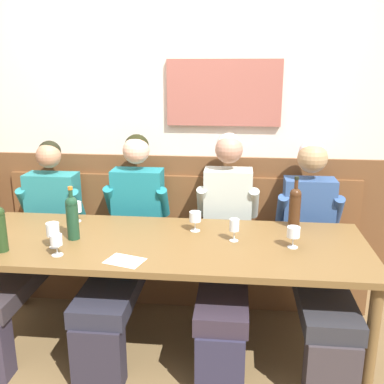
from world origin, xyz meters
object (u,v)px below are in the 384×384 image
Objects in this scene: wine_bottle_green_tall at (295,206)px; wine_glass_center_rear at (293,233)px; wine_glass_mid_left at (56,241)px; wine_glass_mid_right at (76,207)px; person_right_seat at (34,238)px; wine_bottle_amber_mid at (0,227)px; wine_glass_near_bucket at (53,231)px; wine_glass_center_front at (195,218)px; person_center_left_seat at (226,236)px; dining_table at (164,251)px; wine_glass_right_end at (234,226)px; wall_bench at (179,260)px; person_center_right_seat at (315,243)px; wine_bottle_clear_water at (72,216)px; person_left_seat at (128,236)px.

wine_glass_center_rear is at bearing -97.31° from wine_bottle_green_tall.
wine_glass_mid_right is at bearing 98.98° from wine_glass_mid_left.
wine_bottle_green_tall is (1.86, 0.05, 0.29)m from person_right_seat.
wine_bottle_amber_mid reaches higher than wine_glass_near_bucket.
wine_bottle_amber_mid is at bearing -157.78° from wine_glass_center_front.
person_center_left_seat reaches higher than wine_glass_mid_right.
wine_glass_center_rear is 1.41m from wine_glass_mid_left.
dining_table is 0.76m from wine_glass_mid_right.
dining_table is 0.51m from person_center_left_seat.
wine_glass_center_rear is at bearing 10.64° from wine_glass_mid_left.
wine_glass_right_end is at bearing 17.79° from wine_glass_mid_left.
person_center_right_seat is at bearing -20.91° from wall_bench.
dining_table is 19.03× the size of wine_glass_center_front.
person_center_left_seat is 1.00× the size of person_center_right_seat.
wine_glass_mid_right is 1.12× the size of wine_glass_mid_left.
wine_bottle_clear_water reaches higher than wine_glass_center_front.
wine_glass_mid_right is (-1.52, -0.05, -0.05)m from wine_bottle_green_tall.
dining_table is 0.69m from wine_glass_near_bucket.
wine_bottle_amber_mid is (-0.93, -0.96, 0.60)m from wall_bench.
wine_glass_mid_right is at bearing 106.70° from wine_bottle_clear_water.
person_center_right_seat is (1.31, 0.00, 0.00)m from person_left_seat.
person_left_seat reaches higher than person_center_right_seat.
wall_bench reaches higher than dining_table.
person_right_seat reaches higher than wine_bottle_clear_water.
wine_bottle_green_tall is 0.38m from wine_glass_center_rear.
wine_glass_center_rear is at bearing -16.84° from person_left_seat.
person_left_seat reaches higher than wine_glass_center_rear.
wine_glass_mid_right is (0.26, 0.56, -0.05)m from wine_bottle_amber_mid.
person_left_seat is 1.31m from person_center_right_seat.
wine_glass_right_end is at bearing 169.06° from wine_glass_center_rear.
wine_bottle_clear_water is (0.43, -0.32, 0.29)m from person_right_seat.
person_left_seat reaches higher than wine_glass_center_front.
person_right_seat is 0.61m from wine_bottle_clear_water.
dining_table is at bearing -173.52° from wine_glass_right_end.
person_left_seat is 3.65× the size of wine_bottle_amber_mid.
person_right_seat is 8.39× the size of wine_glass_near_bucket.
person_right_seat is 9.13× the size of wine_glass_mid_right.
wine_bottle_amber_mid is (-0.35, -0.23, 0.00)m from wine_bottle_clear_water.
wine_bottle_clear_water reaches higher than wine_glass_mid_left.
wine_glass_mid_right is 0.86m from wine_glass_center_front.
person_right_seat reaches higher than wine_glass_mid_right.
wine_glass_near_bucket is 1.46m from wine_glass_center_rear.
wine_glass_mid_right is (-0.36, -0.02, 0.21)m from person_left_seat.
wine_glass_mid_right is 1.08× the size of wine_glass_center_rear.
wall_bench is at bearing 157.55° from wine_bottle_green_tall.
wine_glass_mid_left is at bearing -114.14° from person_left_seat.
person_center_left_seat reaches higher than wine_glass_near_bucket.
wall_bench is 18.31× the size of wine_glass_near_bucket.
wine_glass_mid_right is (-1.06, -0.03, 0.19)m from person_center_left_seat.
wine_glass_center_rear is at bearing 5.79° from wine_glass_near_bucket.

